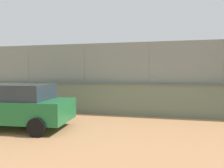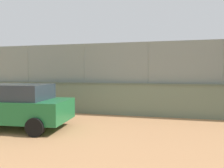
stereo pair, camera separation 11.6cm
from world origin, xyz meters
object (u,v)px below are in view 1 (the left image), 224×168
at_px(sports_ball, 88,79).
at_px(player_at_service_line, 106,88).
at_px(parked_car_green, 12,105).
at_px(player_foreground_swinging, 139,88).

bearing_deg(sports_ball, player_at_service_line, -150.21).
relative_size(sports_ball, parked_car_green, 0.02).
bearing_deg(player_at_service_line, parked_car_green, 84.13).
xyz_separation_m(sports_ball, parked_car_green, (-0.22, 9.23, -0.73)).
height_order(player_at_service_line, parked_car_green, parked_car_green).
bearing_deg(player_foreground_swinging, sports_ball, -21.36).
bearing_deg(player_foreground_swinging, player_at_service_line, -38.65).
distance_m(sports_ball, parked_car_green, 9.26).
relative_size(player_at_service_line, parked_car_green, 0.32).
height_order(player_at_service_line, sports_ball, sports_ball).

